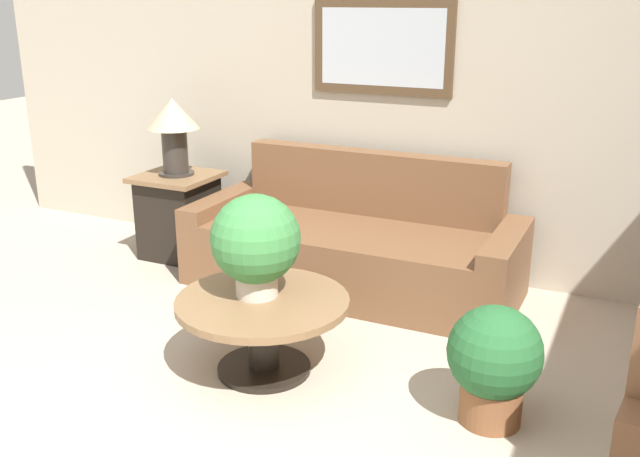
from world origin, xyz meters
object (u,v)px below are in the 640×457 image
object	(u,v)px
couch_main	(354,247)
table_lamp	(173,125)
potted_plant_floor	(494,361)
potted_plant_on_table	(256,242)
coffee_table	(263,319)
side_table	(179,214)

from	to	relation	value
couch_main	table_lamp	bearing A→B (deg)	179.94
table_lamp	potted_plant_floor	distance (m)	3.04
potted_plant_on_table	potted_plant_floor	bearing A→B (deg)	0.75
potted_plant_floor	couch_main	bearing A→B (deg)	134.46
couch_main	coffee_table	xyz separation A→B (m)	(0.02, -1.29, 0.02)
table_lamp	potted_plant_floor	bearing A→B (deg)	-25.00
couch_main	potted_plant_on_table	xyz separation A→B (m)	(-0.02, -1.27, 0.43)
potted_plant_floor	potted_plant_on_table	bearing A→B (deg)	-179.25
couch_main	table_lamp	size ratio (longest dim) A/B	3.91
potted_plant_on_table	side_table	bearing A→B (deg)	138.51
couch_main	potted_plant_floor	size ratio (longest dim) A/B	3.85
couch_main	potted_plant_on_table	world-z (taller)	potted_plant_on_table
potted_plant_on_table	potted_plant_floor	size ratio (longest dim) A/B	0.94
couch_main	potted_plant_floor	distance (m)	1.75
couch_main	coffee_table	bearing A→B (deg)	-88.94
couch_main	coffee_table	world-z (taller)	couch_main
coffee_table	side_table	bearing A→B (deg)	138.82
coffee_table	potted_plant_floor	world-z (taller)	potted_plant_floor
couch_main	table_lamp	distance (m)	1.63
side_table	coffee_table	bearing A→B (deg)	-41.18
couch_main	potted_plant_on_table	distance (m)	1.34
coffee_table	side_table	xyz separation A→B (m)	(-1.48, 1.30, 0.02)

